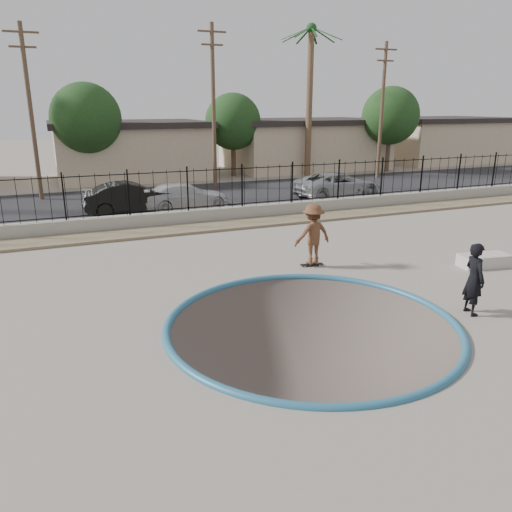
{
  "coord_description": "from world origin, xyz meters",
  "views": [
    {
      "loc": [
        -5.33,
        -10.56,
        5.02
      ],
      "look_at": [
        -0.21,
        2.0,
        0.89
      ],
      "focal_mm": 35.0,
      "sensor_mm": 36.0,
      "label": 1
    }
  ],
  "objects_px": {
    "skater": "(313,237)",
    "skateboard": "(312,264)",
    "videographer": "(474,279)",
    "car_d": "(337,185)",
    "car_c": "(185,196)",
    "car_b": "(132,198)",
    "concrete_ledge": "(484,260)"
  },
  "relations": [
    {
      "from": "concrete_ledge",
      "to": "car_c",
      "type": "relative_size",
      "value": 0.36
    },
    {
      "from": "videographer",
      "to": "car_b",
      "type": "relative_size",
      "value": 0.41
    },
    {
      "from": "videographer",
      "to": "car_b",
      "type": "distance_m",
      "value": 16.41
    },
    {
      "from": "car_d",
      "to": "videographer",
      "type": "bearing_deg",
      "value": 154.95
    },
    {
      "from": "skater",
      "to": "car_c",
      "type": "xyz_separation_m",
      "value": [
        -1.51,
        10.4,
        -0.29
      ]
    },
    {
      "from": "skateboard",
      "to": "car_d",
      "type": "height_order",
      "value": "car_d"
    },
    {
      "from": "skater",
      "to": "car_b",
      "type": "height_order",
      "value": "skater"
    },
    {
      "from": "videographer",
      "to": "skateboard",
      "type": "bearing_deg",
      "value": 30.64
    },
    {
      "from": "skater",
      "to": "car_d",
      "type": "bearing_deg",
      "value": -127.61
    },
    {
      "from": "car_d",
      "to": "car_c",
      "type": "bearing_deg",
      "value": 84.19
    },
    {
      "from": "car_b",
      "to": "car_c",
      "type": "distance_m",
      "value": 2.6
    },
    {
      "from": "skater",
      "to": "concrete_ledge",
      "type": "xyz_separation_m",
      "value": [
        5.13,
        -2.14,
        -0.77
      ]
    },
    {
      "from": "concrete_ledge",
      "to": "car_c",
      "type": "bearing_deg",
      "value": 117.88
    },
    {
      "from": "concrete_ledge",
      "to": "car_d",
      "type": "height_order",
      "value": "car_d"
    },
    {
      "from": "car_c",
      "to": "car_d",
      "type": "xyz_separation_m",
      "value": [
        8.69,
        0.0,
        0.06
      ]
    },
    {
      "from": "car_c",
      "to": "videographer",
      "type": "bearing_deg",
      "value": -170.79
    },
    {
      "from": "skater",
      "to": "skateboard",
      "type": "xyz_separation_m",
      "value": [
        0.0,
        0.0,
        -0.91
      ]
    },
    {
      "from": "videographer",
      "to": "car_d",
      "type": "distance_m",
      "value": 16.2
    },
    {
      "from": "concrete_ledge",
      "to": "car_b",
      "type": "distance_m",
      "value": 15.58
    },
    {
      "from": "skater",
      "to": "skateboard",
      "type": "distance_m",
      "value": 0.91
    },
    {
      "from": "videographer",
      "to": "concrete_ledge",
      "type": "relative_size",
      "value": 1.14
    },
    {
      "from": "concrete_ledge",
      "to": "car_c",
      "type": "xyz_separation_m",
      "value": [
        -6.64,
        12.54,
        0.47
      ]
    },
    {
      "from": "skater",
      "to": "concrete_ledge",
      "type": "distance_m",
      "value": 5.61
    },
    {
      "from": "skater",
      "to": "videographer",
      "type": "height_order",
      "value": "skater"
    },
    {
      "from": "concrete_ledge",
      "to": "car_c",
      "type": "height_order",
      "value": "car_c"
    },
    {
      "from": "concrete_ledge",
      "to": "car_d",
      "type": "xyz_separation_m",
      "value": [
        2.06,
        12.54,
        0.54
      ]
    },
    {
      "from": "skater",
      "to": "car_d",
      "type": "xyz_separation_m",
      "value": [
        7.18,
        10.4,
        -0.23
      ]
    },
    {
      "from": "videographer",
      "to": "car_c",
      "type": "bearing_deg",
      "value": 22.34
    },
    {
      "from": "car_c",
      "to": "skater",
      "type": "bearing_deg",
      "value": -174.9
    },
    {
      "from": "videographer",
      "to": "car_d",
      "type": "relative_size",
      "value": 0.36
    },
    {
      "from": "videographer",
      "to": "car_b",
      "type": "height_order",
      "value": "videographer"
    },
    {
      "from": "skateboard",
      "to": "videographer",
      "type": "bearing_deg",
      "value": -61.17
    }
  ]
}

